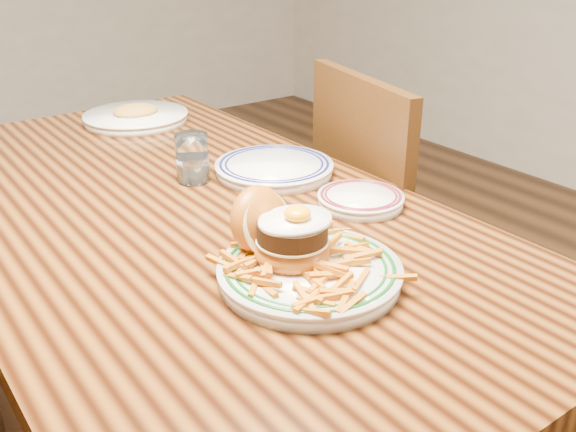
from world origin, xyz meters
TOP-DOWN VIEW (x-y plane):
  - table at (0.00, 0.00)m, footprint 0.85×1.60m
  - chair_right at (0.60, -0.02)m, footprint 0.53×0.53m
  - main_plate at (0.02, -0.38)m, footprint 0.29×0.31m
  - side_plate at (0.29, -0.22)m, footprint 0.17×0.17m
  - rear_plate at (0.25, 0.03)m, footprint 0.26×0.26m
  - water_glass at (0.08, 0.10)m, footprint 0.07×0.07m
  - far_plate at (0.17, 0.59)m, footprint 0.29×0.29m

SIDE VIEW (x-z plane):
  - chair_right at x=0.60m, z-range 0.03..0.98m
  - table at x=0.00m, z-range 0.29..1.04m
  - side_plate at x=0.29m, z-range 0.75..0.78m
  - rear_plate at x=0.25m, z-range 0.75..0.78m
  - far_plate at x=0.17m, z-range 0.74..0.79m
  - main_plate at x=0.02m, z-range 0.72..0.86m
  - water_glass at x=0.08m, z-range 0.74..0.85m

